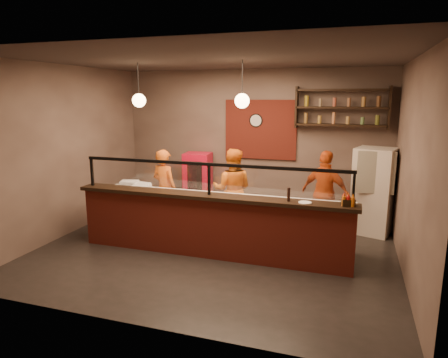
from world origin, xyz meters
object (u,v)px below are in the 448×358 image
(pepper_mill, at_px, (289,195))
(cook_mid, at_px, (232,190))
(red_cooler, at_px, (198,182))
(cook_left, at_px, (165,189))
(pizza_dough, at_px, (246,198))
(cook_right, at_px, (325,193))
(fridge, at_px, (373,191))
(wall_clock, at_px, (256,120))
(condiment_caddy, at_px, (348,202))

(pepper_mill, bearing_deg, cook_mid, 132.53)
(cook_mid, xyz_separation_m, red_cooler, (-1.13, 1.01, -0.14))
(cook_left, distance_m, pizza_dough, 1.92)
(cook_right, xyz_separation_m, pepper_mill, (-0.44, -1.72, 0.35))
(cook_right, bearing_deg, fridge, -134.23)
(red_cooler, height_order, pizza_dough, red_cooler)
(cook_right, xyz_separation_m, fridge, (0.88, 0.39, 0.02))
(cook_mid, relative_size, pizza_dough, 2.93)
(pepper_mill, bearing_deg, cook_left, 156.90)
(wall_clock, relative_size, pizza_dough, 0.54)
(red_cooler, bearing_deg, condiment_caddy, -41.93)
(fridge, relative_size, pepper_mill, 8.01)
(wall_clock, xyz_separation_m, pepper_mill, (1.19, -2.77, -0.94))
(cook_mid, relative_size, red_cooler, 1.20)
(pizza_dough, bearing_deg, cook_left, 162.60)
(pizza_dough, bearing_deg, cook_right, 42.78)
(cook_left, height_order, red_cooler, cook_left)
(wall_clock, distance_m, cook_left, 2.55)
(pizza_dough, height_order, pepper_mill, pepper_mill)
(condiment_caddy, bearing_deg, fridge, 78.02)
(cook_mid, distance_m, pizza_dough, 1.04)
(red_cooler, bearing_deg, pizza_dough, -54.88)
(cook_left, xyz_separation_m, condiment_caddy, (3.52, -1.11, 0.31))
(cook_right, relative_size, pepper_mill, 7.83)
(cook_left, distance_m, red_cooler, 1.35)
(cook_mid, bearing_deg, cook_right, -179.50)
(cook_mid, distance_m, cook_right, 1.79)
(fridge, xyz_separation_m, condiment_caddy, (-0.44, -2.10, 0.28))
(cook_left, bearing_deg, red_cooler, -80.70)
(pepper_mill, bearing_deg, red_cooler, 135.02)
(condiment_caddy, bearing_deg, pizza_dough, 162.22)
(cook_left, relative_size, red_cooler, 1.18)
(cook_left, height_order, fridge, fridge)
(cook_mid, xyz_separation_m, condiment_caddy, (2.20, -1.44, 0.30))
(cook_mid, distance_m, red_cooler, 1.52)
(wall_clock, height_order, fridge, wall_clock)
(cook_mid, distance_m, pepper_mill, 2.01)
(condiment_caddy, bearing_deg, wall_clock, 126.70)
(wall_clock, relative_size, cook_right, 0.18)
(wall_clock, height_order, pizza_dough, wall_clock)
(pepper_mill, bearing_deg, wall_clock, 113.21)
(fridge, xyz_separation_m, pizza_dough, (-2.13, -1.55, 0.07))
(cook_left, distance_m, cook_right, 3.14)
(wall_clock, bearing_deg, fridge, -14.84)
(cook_right, relative_size, pizza_dough, 2.93)
(condiment_caddy, height_order, pepper_mill, pepper_mill)
(cook_left, xyz_separation_m, cook_right, (3.09, 0.59, 0.01))
(cook_mid, bearing_deg, wall_clock, -104.40)
(cook_mid, height_order, red_cooler, cook_mid)
(cook_right, height_order, fridge, fridge)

